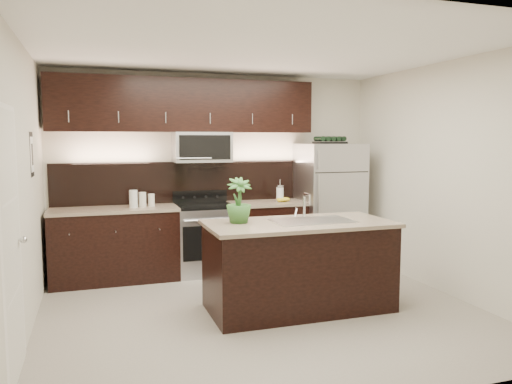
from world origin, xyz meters
TOP-DOWN VIEW (x-y plane):
  - ground at (0.00, 0.00)m, footprint 4.50×4.50m
  - room_walls at (-0.11, -0.04)m, footprint 4.52×4.02m
  - counter_run at (-0.46, 1.69)m, footprint 3.51×0.65m
  - upper_fixtures at (-0.43, 1.84)m, footprint 3.49×0.40m
  - island at (0.39, -0.02)m, footprint 1.96×0.96m
  - sink_faucet at (0.54, -0.01)m, footprint 0.84×0.50m
  - refrigerator at (1.57, 1.63)m, footprint 0.84×0.76m
  - wine_rack at (1.57, 1.63)m, footprint 0.43×0.27m
  - plant at (-0.22, 0.12)m, footprint 0.27×0.27m
  - canisters at (-1.09, 1.67)m, footprint 0.33×0.18m
  - french_press at (0.81, 1.64)m, footprint 0.10×0.10m
  - bananas at (0.79, 1.61)m, footprint 0.25×0.22m

SIDE VIEW (x-z plane):
  - ground at x=0.00m, z-range 0.00..0.00m
  - counter_run at x=-0.46m, z-range 0.00..0.94m
  - island at x=0.39m, z-range 0.00..0.94m
  - refrigerator at x=1.57m, z-range 0.00..1.74m
  - sink_faucet at x=0.54m, z-range 0.81..1.10m
  - bananas at x=0.79m, z-range 0.94..1.00m
  - canisters at x=-1.09m, z-range 0.93..1.15m
  - french_press at x=0.81m, z-range 0.90..1.20m
  - plant at x=-0.22m, z-range 0.94..1.41m
  - room_walls at x=-0.11m, z-range 0.34..3.05m
  - wine_rack at x=1.57m, z-range 1.74..1.84m
  - upper_fixtures at x=-0.43m, z-range 1.31..2.97m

